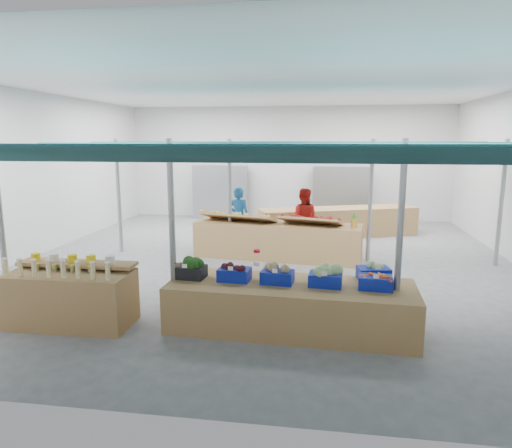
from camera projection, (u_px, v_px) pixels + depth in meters
The scene contains 23 objects.
floor at pixel (266, 262), 11.27m from camera, with size 13.00×13.00×0.00m, color #5F5F61.
hall at pixel (273, 152), 12.18m from camera, with size 13.00×13.00×13.00m.
pole_grid at pixel (292, 199), 9.13m from camera, with size 10.00×4.60×3.00m.
awnings at pixel (293, 150), 8.95m from camera, with size 9.50×7.08×0.30m.
back_shelving_left at pixel (221, 192), 17.28m from camera, with size 2.00×0.50×2.00m, color #B23F33.
back_shelving_right at pixel (341, 195), 16.63m from camera, with size 2.00×0.50×2.00m, color #B23F33.
bottle_shelf at pixel (72, 296), 7.42m from camera, with size 1.99×1.20×1.16m.
veg_counter at pixel (291, 306), 7.23m from camera, with size 3.86×1.29×0.75m, color #9B7543.
fruit_counter at pixel (277, 241), 11.59m from camera, with size 4.20×1.00×0.90m, color #9B7543.
far_counter at pixel (338, 222), 14.21m from camera, with size 4.94×0.99×0.89m, color #9B7543.
vendor_left at pixel (239, 217), 12.76m from camera, with size 0.61×0.40×1.68m, color #165192.
vendor_right at pixel (303, 219), 12.50m from camera, with size 0.82×0.64×1.68m, color #A01813.
crate_broccoli at pixel (190, 268), 7.44m from camera, with size 0.53×0.42×0.35m.
crate_beets at pixel (234, 272), 7.31m from camera, with size 0.53×0.42×0.29m.
crate_celeriac at pixel (277, 274), 7.17m from camera, with size 0.53×0.42×0.31m.
crate_cabbage at pixel (326, 276), 7.03m from camera, with size 0.53×0.42×0.35m.
crate_carrots at pixel (375, 282), 6.90m from camera, with size 0.53×0.42×0.29m.
sparrow at pixel (177, 265), 7.33m from camera, with size 0.12×0.09×0.11m.
pole_ribbon at pixel (257, 252), 7.82m from camera, with size 0.12×0.12×0.28m.
apple_heap_yellow at pixel (238, 216), 11.64m from camera, with size 2.01×1.14×0.27m.
apple_heap_red at pixel (310, 219), 11.16m from camera, with size 1.62×1.04×0.27m.
pineapple at pixel (354, 220), 10.88m from camera, with size 0.14×0.14×0.39m.
crate_extra at pixel (374, 271), 7.36m from camera, with size 0.56×0.45×0.32m.
Camera 1 is at (1.37, -10.82, 2.98)m, focal length 32.00 mm.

